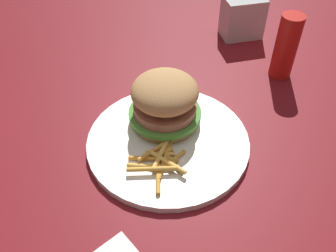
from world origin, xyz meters
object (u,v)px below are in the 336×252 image
Objects in this scene: napkin_dispenser at (242,17)px; ketchup_bottle at (286,47)px; fries_pile at (160,160)px; sandwich at (165,101)px; plate at (168,141)px.

ketchup_bottle is (-0.14, 0.08, 0.02)m from napkin_dispenser.
fries_pile is 1.14× the size of napkin_dispenser.
napkin_dispenser is at bearing -80.98° from sandwich.
napkin_dispenser reaches higher than fries_pile.
napkin_dispenser is at bearing -77.20° from plate.
plate is 2.92× the size of napkin_dispenser.
sandwich is at bearing 71.83° from ketchup_bottle.
ketchup_bottle is (-0.06, -0.30, 0.06)m from plate.
sandwich is 1.34× the size of napkin_dispenser.
sandwich reaches higher than plate.
fries_pile is 0.35m from ketchup_bottle.
sandwich reaches higher than napkin_dispenser.
ketchup_bottle reaches higher than sandwich.
sandwich is at bearing -132.95° from napkin_dispenser.
plate is at bearing -129.17° from napkin_dispenser.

